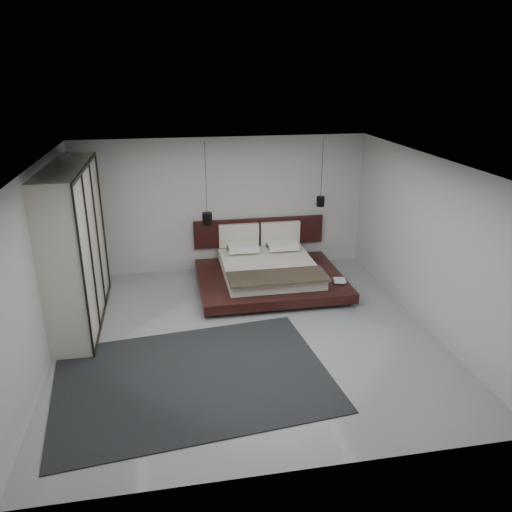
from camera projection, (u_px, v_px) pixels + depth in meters
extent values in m
plane|color=gray|center=(247.00, 334.00, 8.15)|extent=(6.00, 6.00, 0.00)
plane|color=white|center=(246.00, 163.00, 7.16)|extent=(6.00, 6.00, 0.00)
plane|color=#B7B7B4|center=(223.00, 205.00, 10.42)|extent=(6.00, 0.00, 6.00)
plane|color=#B7B7B4|center=(296.00, 360.00, 4.90)|extent=(6.00, 0.00, 6.00)
plane|color=#B7B7B4|center=(41.00, 268.00, 7.15)|extent=(0.00, 6.00, 6.00)
plane|color=#B7B7B4|center=(427.00, 243.00, 8.16)|extent=(0.00, 6.00, 6.00)
cube|color=black|center=(73.00, 225.00, 9.45)|extent=(0.05, 0.90, 2.60)
cube|color=black|center=(270.00, 286.00, 9.87)|extent=(2.20, 1.80, 0.08)
cube|color=black|center=(270.00, 280.00, 9.83)|extent=(2.80, 2.30, 0.18)
cube|color=silver|center=(269.00, 268.00, 9.88)|extent=(1.80, 2.00, 0.22)
cube|color=black|center=(278.00, 277.00, 9.11)|extent=(1.82, 0.70, 0.05)
cube|color=white|center=(242.00, 248.00, 10.46)|extent=(0.62, 0.40, 0.12)
cube|color=white|center=(281.00, 246.00, 10.60)|extent=(0.62, 0.40, 0.12)
cube|color=white|center=(243.00, 248.00, 10.31)|extent=(0.62, 0.40, 0.12)
cube|color=white|center=(283.00, 245.00, 10.45)|extent=(0.62, 0.40, 0.12)
cube|color=black|center=(259.00, 232.00, 10.73)|extent=(2.80, 0.08, 0.60)
cube|color=silver|center=(239.00, 236.00, 10.58)|extent=(0.85, 0.10, 0.50)
cube|color=silver|center=(280.00, 233.00, 10.73)|extent=(0.85, 0.10, 0.50)
imported|color=#99724C|center=(335.00, 281.00, 9.53)|extent=(0.21, 0.28, 0.03)
imported|color=#99724C|center=(334.00, 280.00, 9.49)|extent=(0.28, 0.33, 0.02)
cylinder|color=black|center=(206.00, 178.00, 9.50)|extent=(0.01, 0.01, 1.37)
cylinder|color=black|center=(207.00, 219.00, 9.78)|extent=(0.20, 0.20, 0.24)
cylinder|color=#FFE0B2|center=(207.00, 224.00, 9.82)|extent=(0.15, 0.15, 0.01)
cylinder|color=black|center=(322.00, 168.00, 9.85)|extent=(0.01, 0.01, 1.15)
cylinder|color=black|center=(320.00, 201.00, 10.08)|extent=(0.17, 0.17, 0.20)
cylinder|color=#FFE0B2|center=(320.00, 205.00, 10.12)|extent=(0.12, 0.12, 0.01)
cube|color=beige|center=(75.00, 247.00, 8.20)|extent=(0.61, 2.66, 2.66)
cube|color=black|center=(85.00, 167.00, 7.79)|extent=(0.03, 2.66, 0.06)
cube|color=black|center=(103.00, 315.00, 8.72)|extent=(0.03, 2.66, 0.06)
cube|color=black|center=(84.00, 276.00, 7.03)|extent=(0.03, 0.05, 2.66)
cube|color=black|center=(91.00, 255.00, 7.85)|extent=(0.03, 0.05, 2.66)
cube|color=black|center=(98.00, 237.00, 8.66)|extent=(0.03, 0.05, 2.66)
cube|color=black|center=(103.00, 222.00, 9.48)|extent=(0.03, 0.05, 2.66)
cube|color=black|center=(193.00, 378.00, 7.00)|extent=(4.01, 3.06, 0.02)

